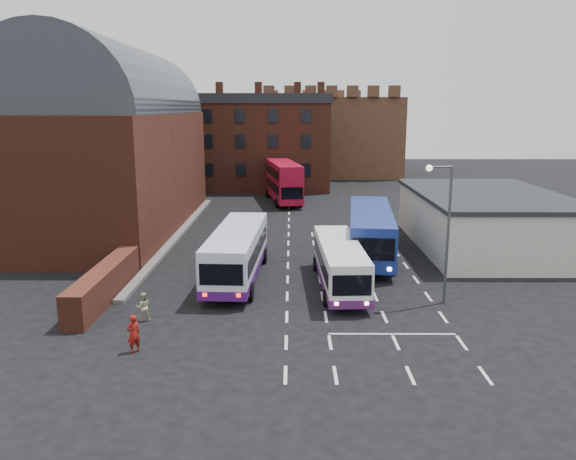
{
  "coord_description": "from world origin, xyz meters",
  "views": [
    {
      "loc": [
        0.22,
        -27.9,
        10.47
      ],
      "look_at": [
        0.0,
        10.0,
        2.2
      ],
      "focal_mm": 35.0,
      "sensor_mm": 36.0,
      "label": 1
    }
  ],
  "objects_px": {
    "pedestrian_red": "(133,334)",
    "bus_white_outbound": "(237,250)",
    "street_lamp": "(444,221)",
    "bus_blue": "(370,229)",
    "bus_red_double": "(283,181)",
    "bus_white_inbound": "(340,261)",
    "pedestrian_beige": "(143,307)"
  },
  "relations": [
    {
      "from": "pedestrian_red",
      "to": "pedestrian_beige",
      "type": "distance_m",
      "value": 3.77
    },
    {
      "from": "bus_blue",
      "to": "pedestrian_beige",
      "type": "distance_m",
      "value": 17.99
    },
    {
      "from": "bus_white_outbound",
      "to": "bus_blue",
      "type": "relative_size",
      "value": 0.91
    },
    {
      "from": "bus_white_outbound",
      "to": "bus_red_double",
      "type": "distance_m",
      "value": 29.27
    },
    {
      "from": "bus_blue",
      "to": "pedestrian_red",
      "type": "height_order",
      "value": "bus_blue"
    },
    {
      "from": "street_lamp",
      "to": "pedestrian_beige",
      "type": "relative_size",
      "value": 5.19
    },
    {
      "from": "street_lamp",
      "to": "pedestrian_red",
      "type": "bearing_deg",
      "value": -157.05
    },
    {
      "from": "pedestrian_red",
      "to": "bus_white_inbound",
      "type": "bearing_deg",
      "value": 179.11
    },
    {
      "from": "bus_white_outbound",
      "to": "street_lamp",
      "type": "relative_size",
      "value": 1.53
    },
    {
      "from": "bus_blue",
      "to": "bus_red_double",
      "type": "xyz_separation_m",
      "value": [
        -6.52,
        23.97,
        0.38
      ]
    },
    {
      "from": "pedestrian_red",
      "to": "street_lamp",
      "type": "bearing_deg",
      "value": 158.83
    },
    {
      "from": "pedestrian_red",
      "to": "bus_white_outbound",
      "type": "bearing_deg",
      "value": -152.07
    },
    {
      "from": "bus_red_double",
      "to": "pedestrian_red",
      "type": "distance_m",
      "value": 40.49
    },
    {
      "from": "bus_red_double",
      "to": "pedestrian_red",
      "type": "height_order",
      "value": "bus_red_double"
    },
    {
      "from": "bus_red_double",
      "to": "pedestrian_beige",
      "type": "bearing_deg",
      "value": 69.95
    },
    {
      "from": "bus_white_inbound",
      "to": "bus_blue",
      "type": "relative_size",
      "value": 0.78
    },
    {
      "from": "bus_white_inbound",
      "to": "bus_red_double",
      "type": "distance_m",
      "value": 31.1
    },
    {
      "from": "bus_white_outbound",
      "to": "pedestrian_red",
      "type": "relative_size",
      "value": 6.78
    },
    {
      "from": "bus_red_double",
      "to": "bus_white_outbound",
      "type": "bearing_deg",
      "value": 75.31
    },
    {
      "from": "pedestrian_beige",
      "to": "bus_red_double",
      "type": "bearing_deg",
      "value": -119.69
    },
    {
      "from": "bus_blue",
      "to": "pedestrian_red",
      "type": "relative_size",
      "value": 7.48
    },
    {
      "from": "pedestrian_red",
      "to": "pedestrian_beige",
      "type": "relative_size",
      "value": 1.17
    },
    {
      "from": "bus_red_double",
      "to": "pedestrian_beige",
      "type": "height_order",
      "value": "bus_red_double"
    },
    {
      "from": "bus_white_outbound",
      "to": "bus_blue",
      "type": "height_order",
      "value": "bus_blue"
    },
    {
      "from": "bus_white_inbound",
      "to": "street_lamp",
      "type": "distance_m",
      "value": 6.66
    },
    {
      "from": "bus_red_double",
      "to": "street_lamp",
      "type": "distance_m",
      "value": 34.92
    },
    {
      "from": "bus_white_outbound",
      "to": "bus_red_double",
      "type": "relative_size",
      "value": 1.0
    },
    {
      "from": "bus_white_inbound",
      "to": "street_lamp",
      "type": "height_order",
      "value": "street_lamp"
    },
    {
      "from": "bus_white_inbound",
      "to": "street_lamp",
      "type": "xyz_separation_m",
      "value": [
        5.25,
        -2.81,
        2.98
      ]
    },
    {
      "from": "bus_red_double",
      "to": "pedestrian_red",
      "type": "xyz_separation_m",
      "value": [
        -5.97,
        -40.02,
        -1.55
      ]
    },
    {
      "from": "street_lamp",
      "to": "bus_blue",
      "type": "bearing_deg",
      "value": 104.43
    },
    {
      "from": "bus_blue",
      "to": "bus_red_double",
      "type": "relative_size",
      "value": 1.11
    }
  ]
}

